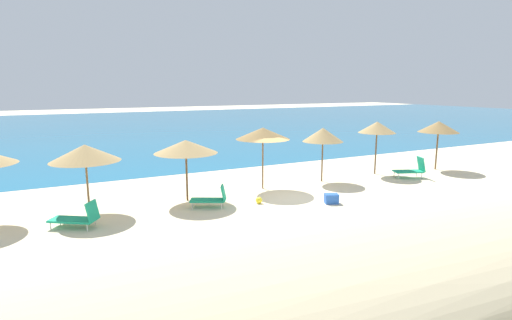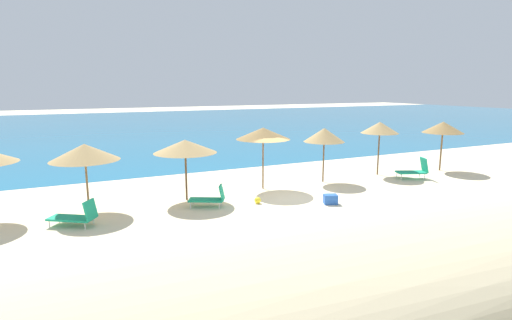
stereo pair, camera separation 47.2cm
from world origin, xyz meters
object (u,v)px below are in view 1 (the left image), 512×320
Objects in this scene: cooler_box at (331,199)px; lounge_chair_0 at (78,218)px; beach_umbrella_3 at (263,134)px; beach_umbrella_4 at (323,135)px; beach_umbrella_2 at (186,147)px; lounge_chair_1 at (212,198)px; beach_umbrella_6 at (439,127)px; beach_umbrella_5 at (377,127)px; lounge_chair_2 at (412,169)px; beach_ball at (259,200)px; beach_umbrella_1 at (85,153)px.

lounge_chair_0 is at bearing 170.60° from cooler_box.
beach_umbrella_3 is 3.37m from beach_umbrella_4.
beach_umbrella_2 is at bearing -177.96° from beach_umbrella_4.
lounge_chair_1 reaches higher than cooler_box.
beach_umbrella_2 is 0.96× the size of beach_umbrella_4.
beach_umbrella_4 is 11.79m from lounge_chair_0.
beach_umbrella_6 is at bearing -4.26° from beach_umbrella_4.
cooler_box is (5.15, -3.14, -2.10)m from beach_umbrella_2.
lounge_chair_1 is 4.90m from cooler_box.
beach_umbrella_2 is 6.39m from cooler_box.
beach_umbrella_5 reaches higher than lounge_chair_2.
lounge_chair_1 is 0.91× the size of lounge_chair_2.
beach_umbrella_4 is (3.36, -0.08, -0.24)m from beach_umbrella_3.
beach_ball is (-1.31, -2.13, -2.47)m from beach_umbrella_3.
lounge_chair_1 is at bearing -68.44° from beach_umbrella_2.
lounge_chair_2 is 6.11× the size of beach_ball.
beach_umbrella_1 is 0.94× the size of beach_umbrella_6.
lounge_chair_2 is at bearing 15.55° from cooler_box.
lounge_chair_2 is at bearing -4.58° from beach_umbrella_1.
beach_umbrella_6 is at bearing 6.83° from beach_ball.
beach_umbrella_1 reaches higher than cooler_box.
beach_umbrella_1 is at bearing 164.33° from beach_ball.
beach_umbrella_3 is at bearing -42.83° from lounge_chair_0.
lounge_chair_0 is (-8.11, -1.91, -2.25)m from beach_umbrella_3.
beach_ball is (1.92, -0.37, -0.24)m from lounge_chair_1.
beach_umbrella_3 reaches higher than beach_umbrella_1.
beach_umbrella_6 is 14.47m from lounge_chair_1.
lounge_chair_1 is (-6.58, -1.68, -2.00)m from beach_umbrella_4.
beach_umbrella_6 reaches higher than beach_umbrella_1.
lounge_chair_1 is (4.42, -1.41, -1.95)m from beach_umbrella_1.
beach_umbrella_4 is 4.50m from cooler_box.
beach_umbrella_6 reaches higher than cooler_box.
beach_umbrella_2 is 1.56× the size of lounge_chair_0.
beach_umbrella_1 is 1.75× the size of lounge_chair_1.
lounge_chair_2 is (15.70, -1.26, -1.86)m from beach_umbrella_1.
cooler_box is at bearing -68.58° from beach_umbrella_3.
beach_umbrella_2 reaches higher than cooler_box.
beach_umbrella_6 reaches higher than beach_umbrella_4.
beach_umbrella_1 is 1.01× the size of beach_umbrella_2.
beach_umbrella_2 reaches higher than lounge_chair_2.
beach_umbrella_4 is (7.15, 0.25, 0.08)m from beach_umbrella_2.
beach_umbrella_1 reaches higher than beach_ball.
lounge_chair_2 reaches higher than lounge_chair_0.
beach_umbrella_5 is (10.82, 0.36, 0.27)m from beach_umbrella_2.
lounge_chair_2 is 6.95m from cooler_box.
beach_umbrella_5 is at bearing 1.63° from beach_umbrella_4.
beach_umbrella_5 is 1.73× the size of lounge_chair_2.
lounge_chair_2 is at bearing -54.99° from lounge_chair_0.
beach_umbrella_3 is at bearing 178.67° from beach_umbrella_4.
beach_umbrella_3 is 1.00× the size of beach_umbrella_5.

